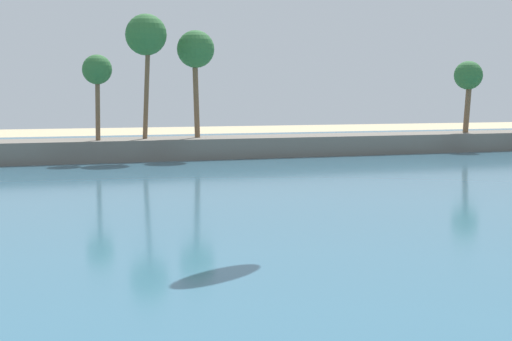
# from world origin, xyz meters

# --- Properties ---
(sea) EXTENTS (220.00, 96.74, 0.06)m
(sea) POSITION_xyz_m (0.00, 55.67, 0.03)
(sea) COLOR #386B84
(sea) RESTS_ON ground
(palm_headland) EXTENTS (112.54, 6.72, 12.41)m
(palm_headland) POSITION_xyz_m (0.78, 63.91, 2.53)
(palm_headland) COLOR slate
(palm_headland) RESTS_ON ground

